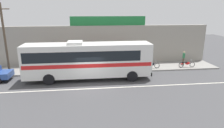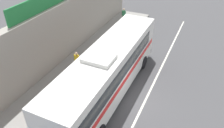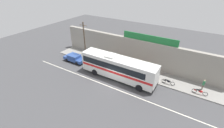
% 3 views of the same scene
% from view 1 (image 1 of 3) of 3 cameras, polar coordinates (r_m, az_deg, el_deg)
% --- Properties ---
extents(ground_plane, '(70.00, 70.00, 0.00)m').
position_cam_1_polar(ground_plane, '(18.15, -6.29, -6.15)').
color(ground_plane, '#444447').
extents(sidewalk_slab, '(30.00, 3.60, 0.14)m').
position_cam_1_polar(sidewalk_slab, '(23.05, -6.47, -1.27)').
color(sidewalk_slab, gray).
rests_on(sidewalk_slab, ground_plane).
extents(storefront_facade, '(30.00, 0.70, 4.80)m').
position_cam_1_polar(storefront_facade, '(24.62, -6.69, 5.37)').
color(storefront_facade, gray).
rests_on(storefront_facade, ground_plane).
extents(storefront_billboard, '(9.16, 0.12, 1.10)m').
position_cam_1_polar(storefront_billboard, '(24.41, -1.07, 12.36)').
color(storefront_billboard, '#1E7538').
rests_on(storefront_billboard, storefront_facade).
extents(road_center_stripe, '(30.00, 0.14, 0.01)m').
position_cam_1_polar(road_center_stripe, '(17.41, -6.26, -7.10)').
color(road_center_stripe, silver).
rests_on(road_center_stripe, ground_plane).
extents(intercity_bus, '(12.08, 2.60, 3.78)m').
position_cam_1_polar(intercity_bus, '(19.19, -7.10, 1.49)').
color(intercity_bus, silver).
rests_on(intercity_bus, ground_plane).
extents(utility_pole, '(1.60, 0.22, 7.19)m').
position_cam_1_polar(utility_pole, '(22.56, -28.57, 6.47)').
color(utility_pole, brown).
rests_on(utility_pole, sidewalk_slab).
extents(motorcycle_black, '(1.97, 0.56, 0.94)m').
position_cam_1_polar(motorcycle_black, '(24.58, 20.76, 0.06)').
color(motorcycle_black, black).
rests_on(motorcycle_black, sidewalk_slab).
extents(motorcycle_orange, '(1.91, 0.56, 0.94)m').
position_cam_1_polar(motorcycle_orange, '(23.02, 11.31, -0.21)').
color(motorcycle_orange, black).
rests_on(motorcycle_orange, sidewalk_slab).
extents(pedestrian_by_curb, '(0.30, 0.48, 1.66)m').
position_cam_1_polar(pedestrian_by_curb, '(22.72, -3.28, 1.26)').
color(pedestrian_by_curb, black).
rests_on(pedestrian_by_curb, sidewalk_slab).
extents(pedestrian_near_shop, '(0.30, 0.48, 1.66)m').
position_cam_1_polar(pedestrian_near_shop, '(25.66, 20.03, 1.99)').
color(pedestrian_near_shop, brown).
rests_on(pedestrian_near_shop, sidewalk_slab).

